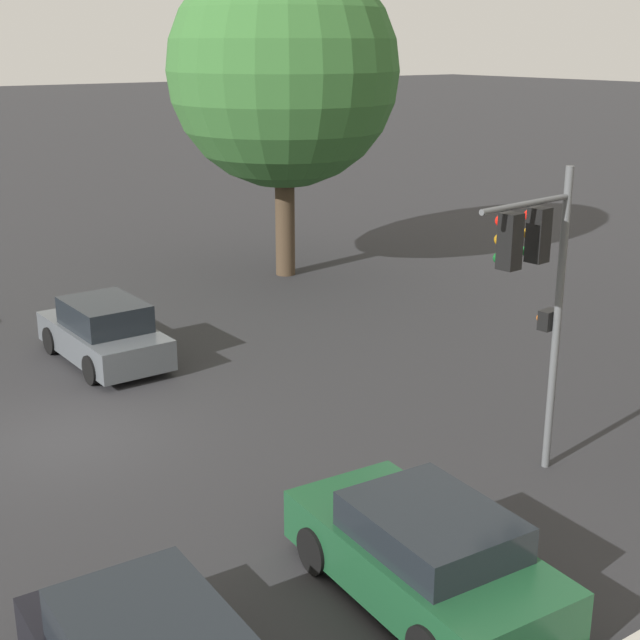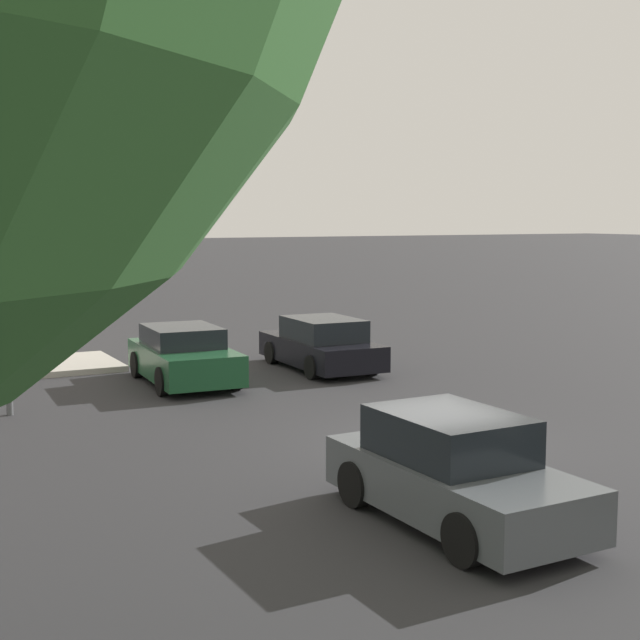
{
  "view_description": "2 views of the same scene",
  "coord_description": "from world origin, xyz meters",
  "px_view_note": "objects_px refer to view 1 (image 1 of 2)",
  "views": [
    {
      "loc": [
        15.84,
        -5.13,
        7.38
      ],
      "look_at": [
        0.24,
        5.75,
        1.44
      ],
      "focal_mm": 50.0,
      "sensor_mm": 36.0,
      "label": 1
    },
    {
      "loc": [
        -13.54,
        9.42,
        4.25
      ],
      "look_at": [
        1.58,
        1.53,
        2.25
      ],
      "focal_mm": 50.0,
      "sensor_mm": 36.0,
      "label": 2
    }
  ],
  "objects_px": {
    "street_tree": "(283,71)",
    "traffic_signal": "(535,269)",
    "crossing_car_1": "(424,554)",
    "crossing_car_0": "(104,333)"
  },
  "relations": [
    {
      "from": "street_tree",
      "to": "traffic_signal",
      "type": "bearing_deg",
      "value": -16.93
    },
    {
      "from": "street_tree",
      "to": "crossing_car_1",
      "type": "xyz_separation_m",
      "value": [
        16.34,
        -8.26,
        -5.83
      ]
    },
    {
      "from": "street_tree",
      "to": "traffic_signal",
      "type": "distance_m",
      "value": 15.49
    },
    {
      "from": "traffic_signal",
      "to": "crossing_car_1",
      "type": "relative_size",
      "value": 1.24
    },
    {
      "from": "street_tree",
      "to": "crossing_car_0",
      "type": "xyz_separation_m",
      "value": [
        4.65,
        -8.17,
        -5.81
      ]
    },
    {
      "from": "crossing_car_0",
      "to": "crossing_car_1",
      "type": "bearing_deg",
      "value": 178.22
    },
    {
      "from": "street_tree",
      "to": "crossing_car_0",
      "type": "relative_size",
      "value": 2.44
    },
    {
      "from": "traffic_signal",
      "to": "crossing_car_1",
      "type": "height_order",
      "value": "traffic_signal"
    },
    {
      "from": "crossing_car_0",
      "to": "traffic_signal",
      "type": "bearing_deg",
      "value": -160.75
    },
    {
      "from": "street_tree",
      "to": "crossing_car_1",
      "type": "bearing_deg",
      "value": -26.83
    }
  ]
}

